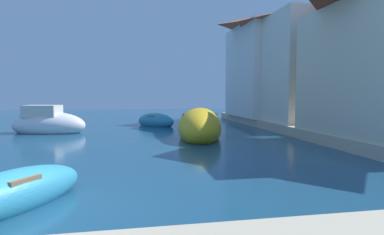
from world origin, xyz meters
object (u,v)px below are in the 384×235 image
moored_boat_2 (12,194)px  moored_boat_3 (48,124)px  moored_boat_4 (156,121)px  waterfront_building_annex (292,64)px  waterfront_building_far (279,63)px  moored_boat_0 (200,127)px

moored_boat_2 → moored_boat_3: bearing=43.7°
moored_boat_2 → moored_boat_4: bearing=18.7°
moored_boat_3 → waterfront_building_annex: (15.60, 1.69, 3.75)m
moored_boat_2 → waterfront_building_annex: waterfront_building_annex is taller
waterfront_building_far → moored_boat_0: bearing=-136.7°
moored_boat_2 → moored_boat_4: (3.79, 15.23, 0.05)m
moored_boat_4 → waterfront_building_far: size_ratio=0.39×
moored_boat_3 → waterfront_building_annex: bearing=17.3°
moored_boat_3 → waterfront_building_far: 16.54m
waterfront_building_annex → waterfront_building_far: size_ratio=1.31×
moored_boat_0 → waterfront_building_annex: bearing=133.8°
moored_boat_0 → moored_boat_3: size_ratio=1.33×
moored_boat_2 → waterfront_building_annex: (13.18, 14.09, 4.00)m
waterfront_building_annex → moored_boat_4: bearing=173.1°
waterfront_building_far → moored_boat_2: bearing=-129.1°
moored_boat_4 → moored_boat_2: bearing=122.1°
moored_boat_4 → waterfront_building_annex: 10.25m
moored_boat_0 → waterfront_building_far: waterfront_building_far is taller
moored_boat_0 → moored_boat_2: bearing=-21.1°
moored_boat_3 → moored_boat_4: size_ratio=1.44×
moored_boat_0 → moored_boat_3: moored_boat_3 is taller
moored_boat_2 → waterfront_building_far: (13.18, 16.24, 4.22)m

